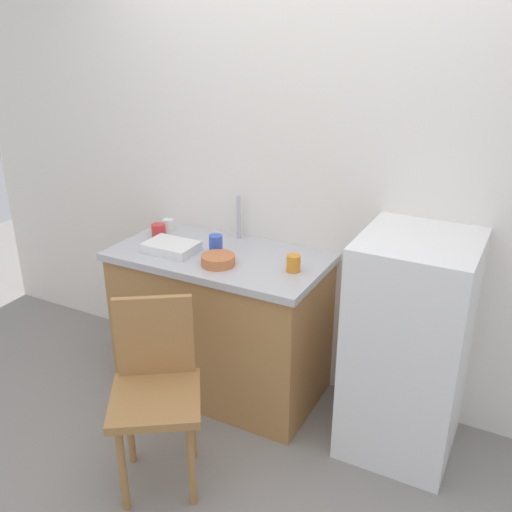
% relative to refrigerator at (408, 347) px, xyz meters
% --- Properties ---
extents(ground_plane, '(8.00, 8.00, 0.00)m').
position_rel_refrigerator_xyz_m(ground_plane, '(-0.68, -0.66, -0.57)').
color(ground_plane, gray).
extents(back_wall, '(4.80, 0.10, 2.65)m').
position_rel_refrigerator_xyz_m(back_wall, '(-0.68, 0.34, 0.76)').
color(back_wall, white).
rests_on(back_wall, ground_plane).
extents(cabinet_base, '(1.14, 0.60, 0.82)m').
position_rel_refrigerator_xyz_m(cabinet_base, '(-1.06, -0.01, -0.16)').
color(cabinet_base, '#A87542').
rests_on(cabinet_base, ground_plane).
extents(countertop, '(1.18, 0.64, 0.04)m').
position_rel_refrigerator_xyz_m(countertop, '(-1.06, -0.01, 0.28)').
color(countertop, '#B7B7BC').
rests_on(countertop, cabinet_base).
extents(faucet, '(0.02, 0.02, 0.26)m').
position_rel_refrigerator_xyz_m(faucet, '(-1.08, 0.24, 0.42)').
color(faucet, '#B7B7BC').
rests_on(faucet, countertop).
extents(refrigerator, '(0.53, 0.57, 1.13)m').
position_rel_refrigerator_xyz_m(refrigerator, '(0.00, 0.00, 0.00)').
color(refrigerator, white).
rests_on(refrigerator, ground_plane).
extents(chair, '(0.55, 0.55, 0.89)m').
position_rel_refrigerator_xyz_m(chair, '(-0.96, -0.76, -0.07)').
color(chair, '#A87542').
rests_on(chair, ground_plane).
extents(dish_tray, '(0.28, 0.20, 0.05)m').
position_rel_refrigerator_xyz_m(dish_tray, '(-1.30, -0.11, 0.32)').
color(dish_tray, white).
rests_on(dish_tray, countertop).
extents(terracotta_bowl, '(0.18, 0.18, 0.05)m').
position_rel_refrigerator_xyz_m(terracotta_bowl, '(-0.98, -0.15, 0.32)').
color(terracotta_bowl, '#C67042').
rests_on(terracotta_bowl, countertop).
extents(cup_red, '(0.08, 0.08, 0.08)m').
position_rel_refrigerator_xyz_m(cup_red, '(-1.50, 0.04, 0.33)').
color(cup_red, red).
rests_on(cup_red, countertop).
extents(cup_white, '(0.06, 0.06, 0.07)m').
position_rel_refrigerator_xyz_m(cup_white, '(-1.51, 0.15, 0.33)').
color(cup_white, white).
rests_on(cup_white, countertop).
extents(cup_orange, '(0.07, 0.07, 0.09)m').
position_rel_refrigerator_xyz_m(cup_orange, '(-0.60, -0.04, 0.34)').
color(cup_orange, orange).
rests_on(cup_orange, countertop).
extents(cup_blue, '(0.07, 0.07, 0.11)m').
position_rel_refrigerator_xyz_m(cup_blue, '(-1.07, -0.03, 0.35)').
color(cup_blue, blue).
rests_on(cup_blue, countertop).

